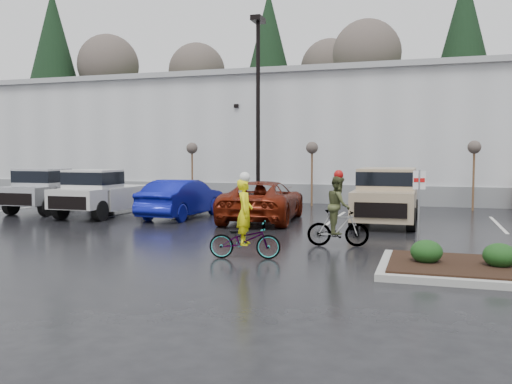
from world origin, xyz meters
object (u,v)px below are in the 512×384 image
(cyclist_olive, at_px, (338,218))
(sapling_east, at_px, (474,151))
(sapling_west, at_px, (192,151))
(cyclist_hivis, at_px, (245,232))
(sapling_mid, at_px, (312,151))
(suv_tan, at_px, (386,196))
(car_red, at_px, (263,201))
(fire_lane_sign, at_px, (419,202))
(pickup_silver, at_px, (56,190))
(lamppost, at_px, (258,91))
(pickup_white, at_px, (106,192))
(car_blue, at_px, (182,199))

(cyclist_olive, bearing_deg, sapling_east, -32.68)
(sapling_west, distance_m, sapling_east, 14.00)
(sapling_west, xyz_separation_m, cyclist_hivis, (7.72, -13.97, -2.06))
(sapling_mid, distance_m, suv_tan, 7.45)
(suv_tan, bearing_deg, car_red, -173.47)
(fire_lane_sign, distance_m, pickup_silver, 17.21)
(sapling_east, bearing_deg, lamppost, -174.29)
(sapling_east, bearing_deg, pickup_silver, -161.57)
(fire_lane_sign, height_order, car_red, fire_lane_sign)
(lamppost, distance_m, car_red, 7.66)
(fire_lane_sign, distance_m, pickup_white, 14.09)
(fire_lane_sign, distance_m, car_red, 8.59)
(pickup_silver, distance_m, pickup_white, 3.18)
(car_blue, bearing_deg, fire_lane_sign, 149.45)
(sapling_west, relative_size, pickup_silver, 0.62)
(sapling_mid, distance_m, car_red, 6.86)
(sapling_mid, height_order, cyclist_olive, sapling_mid)
(car_blue, bearing_deg, cyclist_olive, 148.54)
(pickup_silver, bearing_deg, pickup_white, -13.85)
(pickup_white, bearing_deg, sapling_west, 82.25)
(pickup_silver, bearing_deg, cyclist_olive, -21.97)
(lamppost, xyz_separation_m, pickup_white, (-4.92, -5.76, -4.71))
(sapling_west, xyz_separation_m, sapling_east, (14.00, 0.00, 0.00))
(pickup_silver, xyz_separation_m, pickup_white, (3.08, -0.76, 0.00))
(sapling_east, relative_size, pickup_white, 0.62)
(sapling_mid, xyz_separation_m, car_blue, (-4.00, -6.51, -1.95))
(pickup_white, height_order, cyclist_hivis, cyclist_hivis)
(cyclist_hivis, xyz_separation_m, cyclist_olive, (1.92, 2.47, 0.12))
(sapling_east, height_order, car_red, sapling_east)
(pickup_silver, height_order, cyclist_olive, cyclist_olive)
(sapling_mid, relative_size, cyclist_hivis, 1.49)
(sapling_east, bearing_deg, car_red, -140.92)
(lamppost, relative_size, cyclist_olive, 4.31)
(pickup_white, bearing_deg, cyclist_hivis, -39.87)
(sapling_east, distance_m, pickup_silver, 19.06)
(car_blue, height_order, suv_tan, suv_tan)
(car_blue, relative_size, cyclist_olive, 2.21)
(pickup_silver, relative_size, pickup_white, 1.00)
(suv_tan, bearing_deg, sapling_west, 150.27)
(car_blue, bearing_deg, suv_tan, -173.00)
(car_blue, xyz_separation_m, suv_tan, (8.05, 0.49, 0.25))
(sapling_east, distance_m, cyclist_olive, 12.45)
(sapling_mid, bearing_deg, sapling_west, 180.00)
(car_red, xyz_separation_m, cyclist_olive, (3.70, -4.95, 0.02))
(pickup_silver, distance_m, suv_tan, 14.55)
(pickup_silver, relative_size, suv_tan, 1.02)
(lamppost, distance_m, pickup_silver, 10.54)
(sapling_east, distance_m, cyclist_hivis, 15.46)
(fire_lane_sign, xyz_separation_m, suv_tan, (-1.25, 6.78, -0.38))
(pickup_silver, bearing_deg, fire_lane_sign, -23.28)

